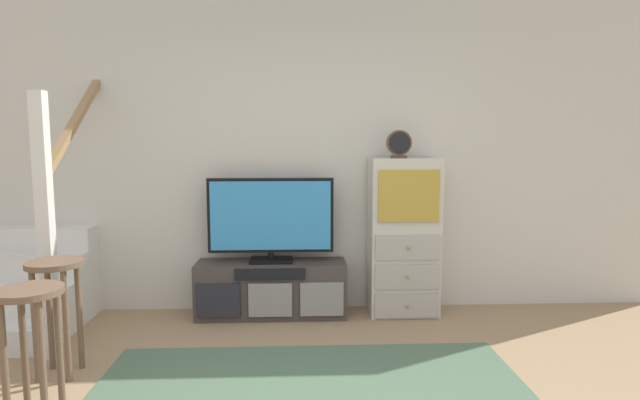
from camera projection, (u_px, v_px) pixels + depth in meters
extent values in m
cube|color=beige|center=(306.00, 156.00, 4.46)|extent=(6.40, 0.12, 2.70)
cube|color=#423833|center=(271.00, 289.00, 4.32)|extent=(1.26, 0.36, 0.46)
cube|color=#232328|center=(218.00, 301.00, 4.11)|extent=(0.35, 0.02, 0.28)
cube|color=gray|center=(270.00, 300.00, 4.13)|extent=(0.35, 0.02, 0.28)
cube|color=gray|center=(322.00, 299.00, 4.15)|extent=(0.35, 0.02, 0.28)
cube|color=black|center=(270.00, 274.00, 4.11)|extent=(0.57, 0.02, 0.09)
cube|color=black|center=(271.00, 260.00, 4.31)|extent=(0.36, 0.22, 0.02)
cylinder|color=black|center=(271.00, 255.00, 4.31)|extent=(0.05, 0.05, 0.06)
cube|color=black|center=(271.00, 215.00, 4.27)|extent=(1.05, 0.05, 0.63)
cube|color=#338CCC|center=(271.00, 216.00, 4.24)|extent=(1.00, 0.01, 0.58)
cube|color=beige|center=(403.00, 237.00, 4.33)|extent=(0.58, 0.34, 1.33)
cube|color=#ADA497|center=(407.00, 306.00, 4.21)|extent=(0.53, 0.02, 0.21)
sphere|color=olive|center=(407.00, 306.00, 4.19)|extent=(0.03, 0.03, 0.03)
cube|color=#ADA497|center=(407.00, 277.00, 4.18)|extent=(0.53, 0.02, 0.21)
sphere|color=olive|center=(408.00, 277.00, 4.17)|extent=(0.03, 0.03, 0.03)
cube|color=#ADA497|center=(408.00, 247.00, 4.16)|extent=(0.53, 0.02, 0.21)
sphere|color=olive|center=(408.00, 248.00, 4.14)|extent=(0.03, 0.03, 0.03)
cube|color=#B79333|center=(409.00, 196.00, 4.11)|extent=(0.49, 0.02, 0.42)
cube|color=#4C3823|center=(399.00, 157.00, 4.23)|extent=(0.12, 0.08, 0.02)
cylinder|color=brown|center=(399.00, 143.00, 4.22)|extent=(0.21, 0.04, 0.21)
cylinder|color=black|center=(400.00, 143.00, 4.19)|extent=(0.18, 0.01, 0.18)
cube|color=silver|center=(9.00, 313.00, 3.83)|extent=(0.90, 0.26, 0.38)
cube|color=silver|center=(26.00, 291.00, 4.08)|extent=(0.90, 0.26, 0.57)
cube|color=silver|center=(42.00, 271.00, 4.33)|extent=(0.90, 0.26, 0.76)
cube|color=silver|center=(56.00, 253.00, 4.57)|extent=(0.90, 0.26, 0.95)
cube|color=silver|center=(46.00, 228.00, 3.38)|extent=(0.09, 0.09, 1.80)
cube|color=#9E7547|center=(81.00, 112.00, 3.94)|extent=(0.06, 1.33, 0.99)
cylinder|color=brown|center=(4.00, 366.00, 2.57)|extent=(0.04, 0.04, 0.68)
cylinder|color=brown|center=(42.00, 366.00, 2.58)|extent=(0.04, 0.04, 0.68)
cylinder|color=brown|center=(24.00, 351.00, 2.76)|extent=(0.04, 0.04, 0.68)
cylinder|color=brown|center=(59.00, 351.00, 2.77)|extent=(0.04, 0.04, 0.68)
cylinder|color=brown|center=(28.00, 291.00, 2.63)|extent=(0.34, 0.34, 0.03)
cylinder|color=brown|center=(35.00, 327.00, 3.10)|extent=(0.04, 0.04, 0.70)
cylinder|color=brown|center=(66.00, 326.00, 3.10)|extent=(0.04, 0.04, 0.70)
cylinder|color=brown|center=(50.00, 316.00, 3.28)|extent=(0.04, 0.04, 0.70)
cylinder|color=brown|center=(79.00, 316.00, 3.29)|extent=(0.04, 0.04, 0.70)
cylinder|color=brown|center=(54.00, 264.00, 3.15)|extent=(0.34, 0.34, 0.03)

